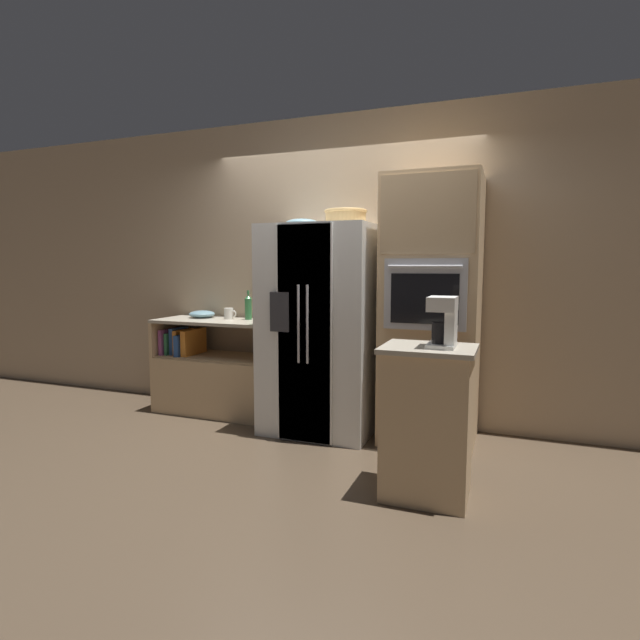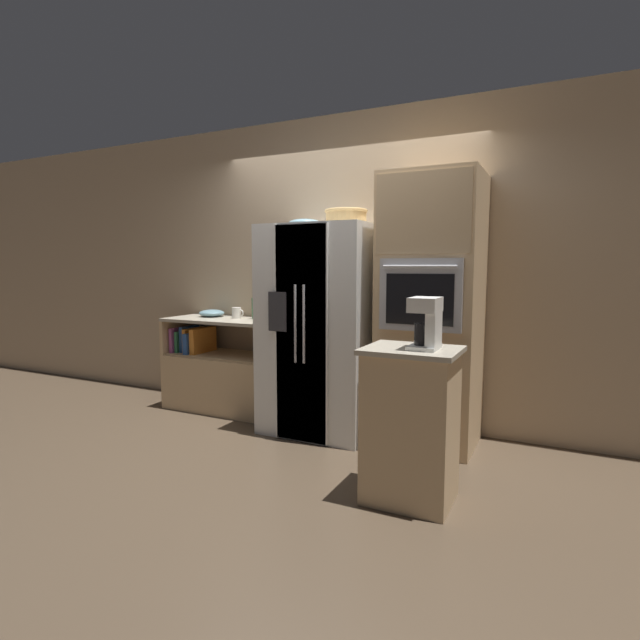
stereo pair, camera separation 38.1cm
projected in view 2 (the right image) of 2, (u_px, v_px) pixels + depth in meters
name	position (u px, v px, depth m)	size (l,w,h in m)	color
ground_plane	(323.00, 431.00, 4.35)	(20.00, 20.00, 0.00)	#4C3D2D
wall_back	(347.00, 269.00, 4.64)	(12.00, 0.06, 2.80)	tan
counter_left	(224.00, 375.00, 4.99)	(1.18, 0.57, 0.91)	tan
refrigerator	(323.00, 329.00, 4.31)	(0.93, 0.84, 1.77)	white
wall_oven	(431.00, 311.00, 3.95)	(0.74, 0.74, 2.14)	tan
island_counter	(411.00, 424.00, 3.02)	(0.56, 0.46, 0.95)	tan
wicker_basket	(346.00, 216.00, 4.14)	(0.36, 0.36, 0.13)	tan
fruit_bowl	(305.00, 223.00, 4.40)	(0.28, 0.28, 0.07)	#668C99
bottle_tall	(255.00, 306.00, 4.88)	(0.07, 0.07, 0.28)	#33723F
mug	(237.00, 313.00, 4.95)	(0.13, 0.09, 0.11)	silver
mixing_bowl	(212.00, 313.00, 5.11)	(0.26, 0.26, 0.07)	#668C99
coffee_maker	(428.00, 321.00, 2.90)	(0.16, 0.22, 0.30)	white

